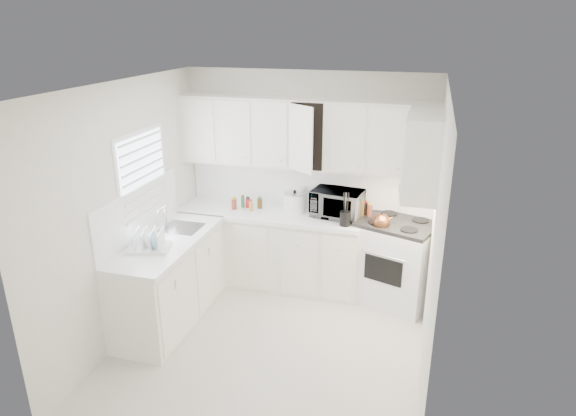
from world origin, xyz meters
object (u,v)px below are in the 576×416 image
(stove, at_px, (396,251))
(tea_kettle, at_px, (381,221))
(utensil_crock, at_px, (346,209))
(rice_cooker, at_px, (295,201))
(dish_rack, at_px, (148,239))
(microwave, at_px, (337,201))

(stove, distance_m, tea_kettle, 0.48)
(stove, xyz_separation_m, utensil_crock, (-0.58, -0.16, 0.51))
(rice_cooker, height_order, dish_rack, rice_cooker)
(microwave, bearing_deg, tea_kettle, -17.35)
(stove, relative_size, rice_cooker, 4.79)
(microwave, relative_size, dish_rack, 1.40)
(tea_kettle, bearing_deg, stove, 22.96)
(microwave, distance_m, utensil_crock, 0.30)
(stove, bearing_deg, utensil_crock, -145.82)
(utensil_crock, bearing_deg, microwave, 118.38)
(rice_cooker, bearing_deg, utensil_crock, -23.53)
(utensil_crock, bearing_deg, tea_kettle, -0.64)
(microwave, distance_m, rice_cooker, 0.53)
(rice_cooker, bearing_deg, tea_kettle, -15.34)
(utensil_crock, bearing_deg, stove, 14.92)
(tea_kettle, distance_m, rice_cooker, 1.11)
(rice_cooker, bearing_deg, stove, -6.06)
(microwave, height_order, rice_cooker, microwave)
(utensil_crock, relative_size, dish_rack, 0.98)
(tea_kettle, bearing_deg, utensil_crock, 160.68)
(microwave, relative_size, rice_cooker, 2.17)
(microwave, xyz_separation_m, rice_cooker, (-0.52, 0.03, -0.06))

